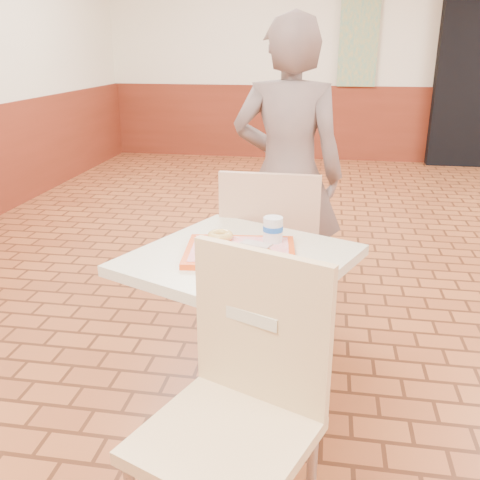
% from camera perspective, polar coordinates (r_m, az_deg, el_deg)
% --- Properties ---
extents(promo_poster, '(0.50, 0.03, 1.20)m').
position_cam_1_polar(promo_poster, '(7.57, 12.56, 20.25)').
color(promo_poster, gray).
rests_on(promo_poster, wainscot_band).
extents(main_table, '(0.74, 0.74, 0.78)m').
position_cam_1_polar(main_table, '(2.13, -0.00, -8.00)').
color(main_table, beige).
rests_on(main_table, ground).
extents(chair_main_front, '(0.59, 0.59, 0.98)m').
position_cam_1_polar(chair_main_front, '(1.64, -0.06, -16.72)').
color(chair_main_front, '#D9B882').
rests_on(chair_main_front, ground).
extents(chair_main_back, '(0.47, 0.47, 0.99)m').
position_cam_1_polar(chair_main_back, '(2.63, 3.37, -1.65)').
color(chair_main_back, tan).
rests_on(chair_main_back, ground).
extents(customer, '(0.63, 0.43, 1.69)m').
position_cam_1_polar(customer, '(2.99, 5.11, 6.86)').
color(customer, '#705C56').
rests_on(customer, ground).
extents(serving_tray, '(0.41, 0.32, 0.03)m').
position_cam_1_polar(serving_tray, '(2.01, -0.00, -1.27)').
color(serving_tray, '#E14510').
rests_on(serving_tray, main_table).
extents(ring_donut, '(0.12, 0.12, 0.03)m').
position_cam_1_polar(ring_donut, '(2.10, -2.11, 0.48)').
color(ring_donut, gold).
rests_on(ring_donut, serving_tray).
extents(long_john_donut, '(0.14, 0.10, 0.04)m').
position_cam_1_polar(long_john_donut, '(1.96, 1.63, -0.91)').
color(long_john_donut, '#E39442').
rests_on(long_john_donut, serving_tray).
extents(paper_cup, '(0.08, 0.08, 0.10)m').
position_cam_1_polar(paper_cup, '(2.07, 3.54, 1.16)').
color(paper_cup, silver).
rests_on(paper_cup, serving_tray).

